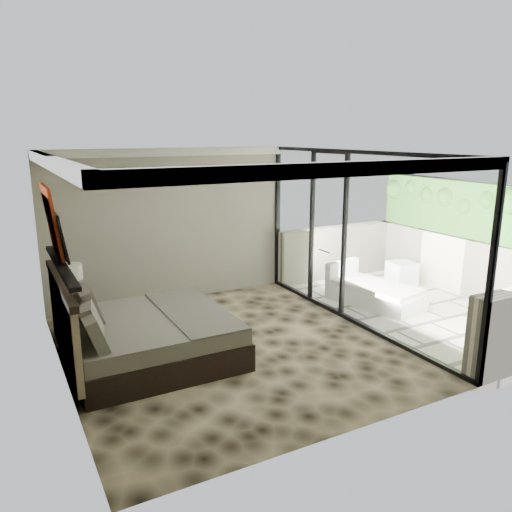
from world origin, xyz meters
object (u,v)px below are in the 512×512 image
bed (143,335)px  nightstand (73,320)px  table_lamp (72,279)px  ottoman (402,274)px  lounger (372,292)px

bed → nightstand: (-0.72, 1.37, -0.10)m
nightstand → table_lamp: 0.65m
ottoman → lounger: (-1.28, -0.59, -0.04)m
nightstand → lounger: 5.19m
table_lamp → ottoman: 6.39m
nightstand → lounger: (5.09, -1.01, -0.05)m
bed → ottoman: size_ratio=4.57×
bed → ottoman: bed is taller
table_lamp → nightstand: bearing=179.4°
nightstand → ottoman: bearing=-27.1°
bed → ottoman: bearing=9.6°
table_lamp → lounger: 5.21m
ottoman → table_lamp: bearing=176.3°
table_lamp → ottoman: size_ratio=1.25×
table_lamp → ottoman: bearing=-3.7°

